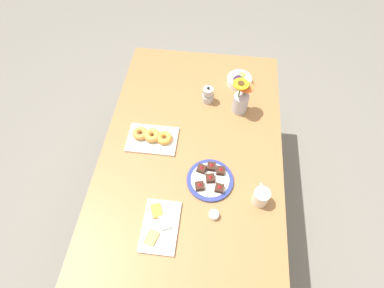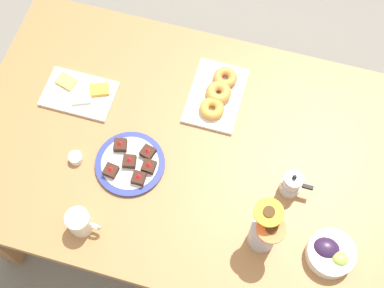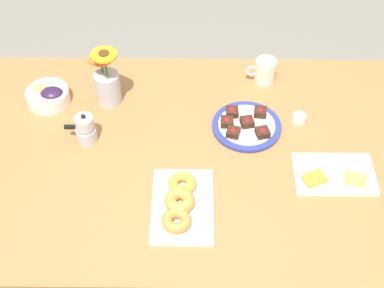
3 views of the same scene
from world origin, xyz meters
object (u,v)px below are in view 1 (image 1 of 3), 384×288
Objects in this scene: cheese_platter at (160,226)px; jam_cup_honey at (214,215)px; croissant_platter at (152,137)px; flower_vase at (241,101)px; dessert_plate at (210,179)px; moka_pot at (208,95)px; grape_bowl at (239,80)px; dining_table at (192,156)px; coffee_mug at (261,197)px.

cheese_platter is 0.26m from jam_cup_honey.
flower_vase is (0.27, -0.48, 0.06)m from croissant_platter.
dessert_plate reaches higher than croissant_platter.
moka_pot is (0.55, 0.06, 0.04)m from dessert_plate.
grape_bowl reaches higher than cheese_platter.
grape_bowl is 0.73m from dessert_plate.
dessert_plate is (0.19, 0.03, -0.00)m from jam_cup_honey.
grape_bowl is at bearing -48.47° from moka_pot.
dining_table is at bearing 21.72° from jam_cup_honey.
coffee_mug is 0.44× the size of cheese_platter.
coffee_mug is 0.67m from croissant_platter.
moka_pot is (0.82, -0.16, 0.04)m from cheese_platter.
dining_table is at bearing 31.79° from dessert_plate.
jam_cup_honey is 0.19m from dessert_plate.
coffee_mug reaches higher than grape_bowl.
moka_pot is at bearing 7.34° from jam_cup_honey.
dining_table is 14.01× the size of coffee_mug.
cheese_platter is (-0.99, 0.34, -0.02)m from grape_bowl.
grape_bowl is at bearing -19.21° from cheese_platter.
jam_cup_honey is 0.70m from flower_vase.
jam_cup_honey is at bearing 174.14° from grape_bowl.
grape_bowl is 0.23m from flower_vase.
jam_cup_honey is at bearing -158.28° from dining_table.
croissant_platter reaches higher than cheese_platter.
coffee_mug reaches higher than jam_cup_honey.
dessert_plate is 1.03× the size of flower_vase.
moka_pot is (0.74, 0.10, 0.03)m from jam_cup_honey.
flower_vase reaches higher than grape_bowl.
dessert_plate is (-0.19, -0.12, 0.10)m from dining_table.
dessert_plate is at bearing -38.76° from cheese_platter.
dessert_plate reaches higher than dining_table.
cheese_platter is 5.42× the size of jam_cup_honey.
jam_cup_honey is 0.40× the size of moka_pot.
moka_pot is (0.05, 0.20, -0.03)m from flower_vase.
cheese_platter is (-0.19, 0.47, -0.04)m from coffee_mug.
cheese_platter is at bearing 169.26° from moka_pot.
grape_bowl reaches higher than dining_table.
cheese_platter is 1.11× the size of flower_vase.
cheese_platter is at bearing -165.28° from croissant_platter.
jam_cup_honey is (0.08, -0.25, 0.01)m from cheese_platter.
dessert_plate is at bearing -122.49° from croissant_platter.
croissant_platter is at bearing 57.51° from dessert_plate.
flower_vase is at bearing -39.46° from dining_table.
croissant_platter is 0.44m from moka_pot.
cheese_platter is at bearing 160.79° from grape_bowl.
jam_cup_honey is at bearing -72.17° from cheese_platter.
moka_pot is at bearing 6.38° from dessert_plate.
dessert_plate is (0.08, 0.25, -0.04)m from coffee_mug.
dessert_plate is at bearing -173.62° from moka_pot.
coffee_mug is at bearing -153.52° from moka_pot.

